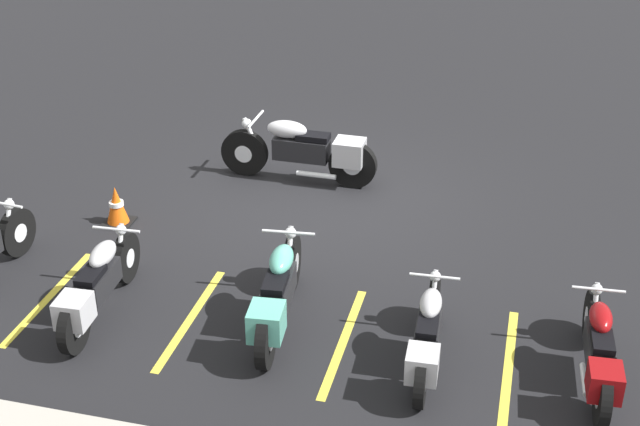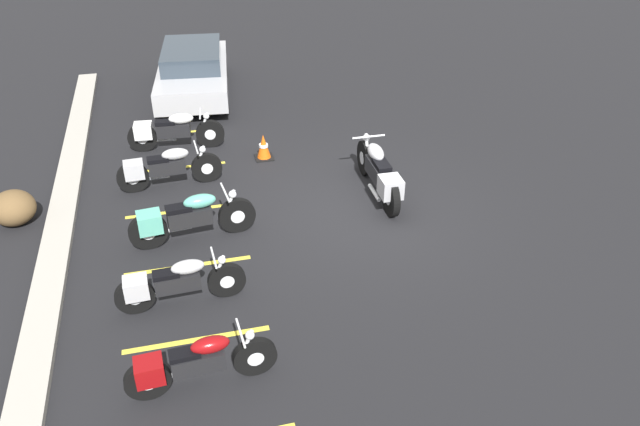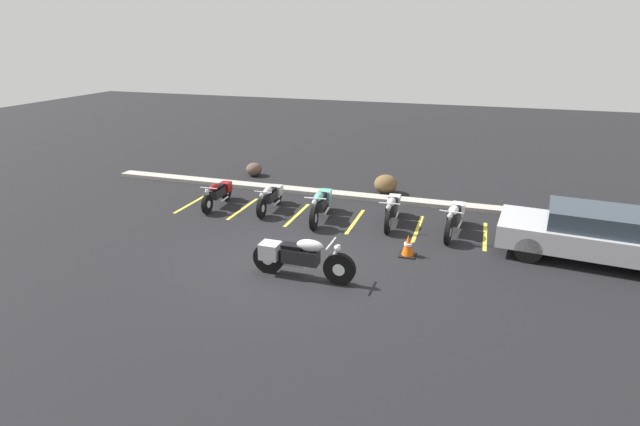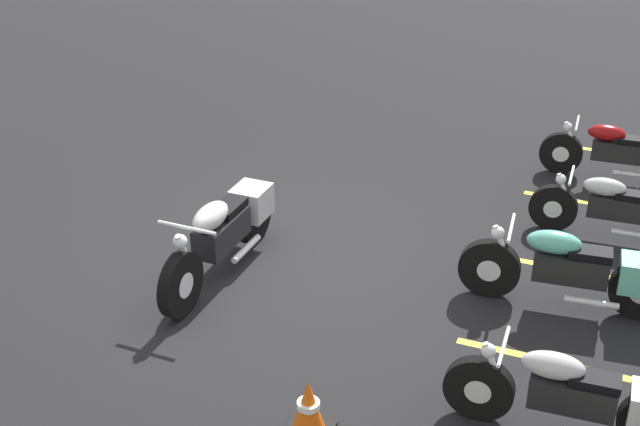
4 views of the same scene
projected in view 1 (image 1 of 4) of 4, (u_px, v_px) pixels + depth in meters
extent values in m
plane|color=black|center=(325.00, 200.00, 13.02)|extent=(60.00, 60.00, 0.00)
cylinder|color=black|center=(245.00, 153.00, 13.63)|extent=(0.73, 0.14, 0.72)
cylinder|color=silver|center=(245.00, 153.00, 13.63)|extent=(0.28, 0.14, 0.28)
cylinder|color=black|center=(353.00, 165.00, 13.24)|extent=(0.73, 0.14, 0.72)
cylinder|color=silver|center=(353.00, 165.00, 13.24)|extent=(0.28, 0.14, 0.28)
cube|color=black|center=(301.00, 149.00, 13.34)|extent=(0.84, 0.32, 0.33)
ellipsoid|color=#B7B7BC|center=(287.00, 129.00, 13.26)|extent=(0.62, 0.29, 0.26)
cube|color=black|center=(313.00, 137.00, 13.20)|extent=(0.49, 0.27, 0.09)
cube|color=#B7B7BC|center=(349.00, 152.00, 13.16)|extent=(0.45, 0.40, 0.37)
cylinder|color=silver|center=(252.00, 136.00, 13.47)|extent=(0.29, 0.07, 0.58)
cylinder|color=silver|center=(256.00, 119.00, 13.32)|extent=(0.05, 0.68, 0.04)
sphere|color=silver|center=(247.00, 124.00, 13.39)|extent=(0.15, 0.15, 0.15)
cylinder|color=silver|center=(316.00, 175.00, 13.31)|extent=(0.60, 0.09, 0.08)
cylinder|color=black|center=(591.00, 317.00, 9.87)|extent=(0.14, 0.60, 0.59)
cylinder|color=silver|center=(591.00, 317.00, 9.87)|extent=(0.13, 0.23, 0.23)
cylinder|color=black|center=(603.00, 398.00, 8.67)|extent=(0.14, 0.60, 0.59)
cylinder|color=silver|center=(603.00, 398.00, 8.67)|extent=(0.13, 0.23, 0.23)
cube|color=black|center=(599.00, 347.00, 9.17)|extent=(0.29, 0.70, 0.27)
ellipsoid|color=maroon|center=(601.00, 318.00, 9.21)|extent=(0.26, 0.52, 0.22)
cube|color=black|center=(603.00, 341.00, 8.95)|extent=(0.24, 0.41, 0.07)
cube|color=maroon|center=(605.00, 382.00, 8.63)|extent=(0.34, 0.38, 0.31)
cylinder|color=silver|center=(595.00, 305.00, 9.67)|extent=(0.07, 0.24, 0.48)
cylinder|color=silver|center=(599.00, 289.00, 9.51)|extent=(0.56, 0.07, 0.03)
sphere|color=silver|center=(597.00, 289.00, 9.65)|extent=(0.13, 0.13, 0.13)
cylinder|color=silver|center=(584.00, 380.00, 9.12)|extent=(0.09, 0.50, 0.06)
cylinder|color=black|center=(434.00, 304.00, 10.11)|extent=(0.13, 0.59, 0.59)
cylinder|color=silver|center=(434.00, 304.00, 10.11)|extent=(0.12, 0.23, 0.22)
cylinder|color=black|center=(421.00, 380.00, 8.91)|extent=(0.13, 0.59, 0.59)
cylinder|color=silver|center=(421.00, 380.00, 8.91)|extent=(0.12, 0.23, 0.22)
cube|color=black|center=(428.00, 332.00, 9.41)|extent=(0.28, 0.69, 0.27)
ellipsoid|color=#B7B7BC|center=(431.00, 303.00, 9.45)|extent=(0.26, 0.51, 0.21)
cube|color=black|center=(428.00, 326.00, 9.19)|extent=(0.23, 0.40, 0.07)
cube|color=#B7B7BC|center=(422.00, 364.00, 8.87)|extent=(0.34, 0.37, 0.30)
cylinder|color=silver|center=(434.00, 292.00, 9.90)|extent=(0.06, 0.24, 0.48)
cylinder|color=silver|center=(435.00, 276.00, 9.75)|extent=(0.56, 0.06, 0.03)
sphere|color=silver|center=(435.00, 276.00, 9.88)|extent=(0.13, 0.13, 0.13)
cylinder|color=silver|center=(413.00, 363.00, 9.36)|extent=(0.08, 0.49, 0.06)
cylinder|color=black|center=(292.00, 263.00, 10.82)|extent=(0.19, 0.68, 0.67)
cylinder|color=silver|center=(292.00, 263.00, 10.82)|extent=(0.15, 0.27, 0.25)
cylinder|color=black|center=(266.00, 339.00, 9.45)|extent=(0.19, 0.68, 0.67)
cylinder|color=silver|center=(266.00, 339.00, 9.45)|extent=(0.15, 0.27, 0.25)
cube|color=black|center=(279.00, 289.00, 10.02)|extent=(0.36, 0.79, 0.30)
ellipsoid|color=#59B29E|center=(281.00, 259.00, 10.07)|extent=(0.32, 0.59, 0.24)
cube|color=black|center=(275.00, 282.00, 9.78)|extent=(0.29, 0.47, 0.08)
cube|color=#59B29E|center=(266.00, 322.00, 9.41)|extent=(0.40, 0.44, 0.34)
cylinder|color=silver|center=(290.00, 249.00, 10.59)|extent=(0.09, 0.27, 0.54)
cylinder|color=silver|center=(288.00, 232.00, 10.41)|extent=(0.63, 0.10, 0.04)
sphere|color=silver|center=(291.00, 233.00, 10.57)|extent=(0.14, 0.14, 0.14)
cylinder|color=silver|center=(263.00, 323.00, 9.96)|extent=(0.13, 0.56, 0.07)
cylinder|color=black|center=(126.00, 258.00, 10.96)|extent=(0.15, 0.63, 0.63)
cylinder|color=silver|center=(126.00, 258.00, 10.96)|extent=(0.13, 0.24, 0.24)
cylinder|color=black|center=(74.00, 326.00, 9.69)|extent=(0.15, 0.63, 0.63)
cylinder|color=silver|center=(74.00, 326.00, 9.69)|extent=(0.13, 0.24, 0.24)
cube|color=black|center=(99.00, 282.00, 10.22)|extent=(0.30, 0.74, 0.29)
ellipsoid|color=#B7B7BC|center=(103.00, 254.00, 10.26)|extent=(0.27, 0.54, 0.23)
cube|color=black|center=(91.00, 275.00, 9.99)|extent=(0.25, 0.43, 0.08)
cube|color=#B7B7BC|center=(74.00, 311.00, 9.65)|extent=(0.36, 0.40, 0.32)
cylinder|color=silver|center=(120.00, 245.00, 10.75)|extent=(0.07, 0.25, 0.51)
cylinder|color=silver|center=(116.00, 229.00, 10.58)|extent=(0.59, 0.06, 0.03)
sphere|color=silver|center=(121.00, 230.00, 10.73)|extent=(0.13, 0.13, 0.13)
cylinder|color=silver|center=(82.00, 312.00, 10.17)|extent=(0.09, 0.53, 0.07)
cylinder|color=black|center=(17.00, 232.00, 11.51)|extent=(0.18, 0.65, 0.64)
cylinder|color=silver|center=(17.00, 232.00, 11.51)|extent=(0.15, 0.26, 0.24)
cylinder|color=silver|center=(8.00, 219.00, 11.30)|extent=(0.08, 0.26, 0.52)
cylinder|color=silver|center=(2.00, 203.00, 11.13)|extent=(0.61, 0.09, 0.04)
sphere|color=silver|center=(9.00, 205.00, 11.27)|extent=(0.14, 0.14, 0.14)
cube|color=black|center=(119.00, 222.00, 12.39)|extent=(0.40, 0.40, 0.03)
cone|color=#EA590F|center=(117.00, 205.00, 12.26)|extent=(0.32, 0.32, 0.56)
cylinder|color=white|center=(116.00, 204.00, 12.25)|extent=(0.20, 0.20, 0.06)
cube|color=gold|center=(508.00, 366.00, 9.57)|extent=(0.10, 2.10, 0.00)
cube|color=gold|center=(343.00, 341.00, 9.97)|extent=(0.10, 2.10, 0.00)
cube|color=gold|center=(191.00, 318.00, 10.36)|extent=(0.10, 2.10, 0.00)
cube|color=gold|center=(49.00, 297.00, 10.76)|extent=(0.10, 2.10, 0.00)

